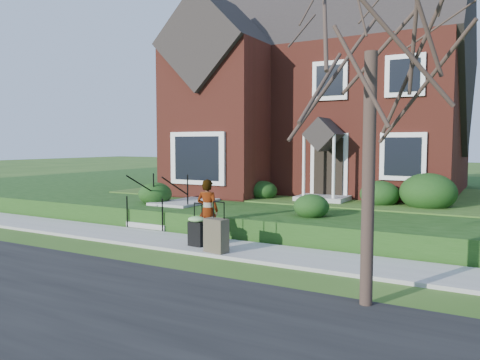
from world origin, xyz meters
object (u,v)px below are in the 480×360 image
Objects in this scene: suitcase_olive at (216,235)px; woman at (208,210)px; tree_verge at (372,27)px; front_steps at (166,211)px; suitcase_black at (197,229)px.

woman is at bearing 142.74° from suitcase_olive.
woman is at bearing 151.30° from tree_verge.
front_steps is at bearing 154.15° from suitcase_olive.
woman reaches higher than front_steps.
front_steps is at bearing -38.79° from woman.
woman is (2.50, -1.53, 0.38)m from front_steps.
suitcase_black is (2.57, -2.12, 0.00)m from front_steps.
tree_verge reaches higher than suitcase_olive.
woman is 1.27m from suitcase_olive.
suitcase_olive is at bearing 125.13° from woman.
suitcase_olive is 0.19× the size of tree_verge.
front_steps is 3.33m from suitcase_black.
tree_verge reaches higher than woman.
woman is at bearing -31.51° from front_steps.
suitcase_black is at bearing 156.93° from tree_verge.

